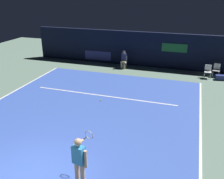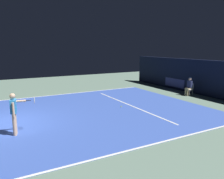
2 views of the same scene
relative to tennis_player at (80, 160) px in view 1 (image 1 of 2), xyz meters
name	(u,v)px [view 1 (image 1 of 2)]	position (x,y,z in m)	size (l,w,h in m)	color
ground_plane	(89,112)	(-1.73, 4.58, -0.99)	(31.48, 31.48, 0.00)	slate
court_surface	(89,112)	(-1.73, 4.58, -0.98)	(10.41, 11.75, 0.01)	#3856B2
line_sideline_left	(200,129)	(3.43, 4.58, -0.97)	(0.10, 11.75, 0.01)	white
line_sideline_right	(2,98)	(-6.88, 4.58, -0.97)	(0.10, 11.75, 0.01)	white
line_service	(103,96)	(-1.73, 6.64, -0.97)	(8.12, 0.10, 0.01)	white
back_wall	(132,48)	(-1.73, 13.08, 0.31)	(15.82, 0.33, 2.60)	black
tennis_player	(80,160)	(0.00, 0.00, 0.00)	(0.51, 1.01, 1.73)	#DBAD89
line_judge_on_chair	(124,59)	(-2.08, 12.03, -0.30)	(0.47, 0.55, 1.32)	white
courtside_chair_near	(217,69)	(4.40, 12.18, -0.49)	(0.50, 0.48, 0.88)	white
courtside_chair_far	(208,71)	(3.83, 11.66, -0.49)	(0.45, 0.43, 0.88)	white
tennis_ball	(101,100)	(-1.63, 5.96, -0.94)	(0.07, 0.07, 0.07)	#CCE033
equipment_bag	(222,78)	(4.77, 11.54, -0.83)	(0.84, 0.32, 0.32)	navy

